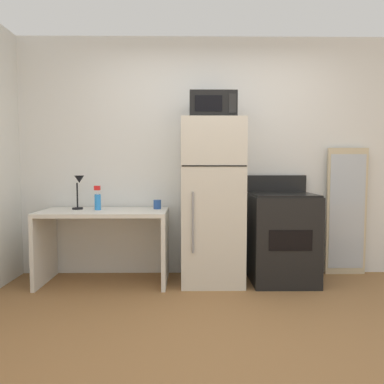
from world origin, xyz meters
TOP-DOWN VIEW (x-y plane):
  - ground_plane at (0.00, 0.00)m, footprint 12.00×12.00m
  - wall_back_white at (0.00, 1.70)m, footprint 5.00×0.10m
  - desk at (-1.16, 1.32)m, footprint 1.28×0.62m
  - desk_lamp at (-1.44, 1.40)m, footprint 0.14×0.12m
  - spray_bottle at (-1.23, 1.36)m, footprint 0.06×0.06m
  - coffee_mug at (-0.63, 1.44)m, footprint 0.08×0.08m
  - refrigerator at (-0.06, 1.34)m, footprint 0.63×0.61m
  - microwave at (-0.06, 1.32)m, footprint 0.46×0.35m
  - oven_range at (0.67, 1.33)m, footprint 0.65×0.61m
  - leaning_mirror at (1.45, 1.59)m, footprint 0.44×0.03m

SIDE VIEW (x-z plane):
  - ground_plane at x=0.00m, z-range 0.00..0.00m
  - oven_range at x=0.67m, z-range -0.08..1.02m
  - desk at x=-1.16m, z-range 0.16..0.91m
  - leaning_mirror at x=1.45m, z-range 0.00..1.40m
  - coffee_mug at x=-0.63m, z-range 0.75..0.84m
  - refrigerator at x=-0.06m, z-range 0.00..1.67m
  - spray_bottle at x=-1.23m, z-range 0.72..0.97m
  - desk_lamp at x=-1.44m, z-range 0.81..1.17m
  - wall_back_white at x=0.00m, z-range 0.00..2.60m
  - microwave at x=-0.06m, z-range 1.67..1.93m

